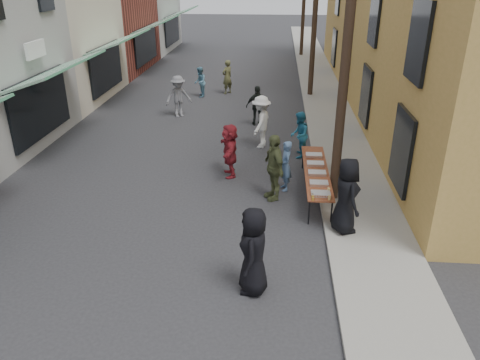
# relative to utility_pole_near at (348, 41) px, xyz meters

# --- Properties ---
(ground) EXTENTS (120.00, 120.00, 0.00)m
(ground) POSITION_rel_utility_pole_near_xyz_m (-4.30, -3.00, -4.50)
(ground) COLOR #28282B
(ground) RESTS_ON ground
(sidewalk) EXTENTS (2.20, 60.00, 0.10)m
(sidewalk) POSITION_rel_utility_pole_near_xyz_m (0.70, 12.00, -4.45)
(sidewalk) COLOR gray
(sidewalk) RESTS_ON ground
(storefront_row) EXTENTS (8.00, 37.00, 9.00)m
(storefront_row) POSITION_rel_utility_pole_near_xyz_m (-14.30, 11.96, -0.38)
(storefront_row) COLOR maroon
(storefront_row) RESTS_ON ground
(utility_pole_near) EXTENTS (0.26, 0.26, 9.00)m
(utility_pole_near) POSITION_rel_utility_pole_near_xyz_m (0.00, 0.00, 0.00)
(utility_pole_near) COLOR #2D2116
(utility_pole_near) RESTS_ON ground
(utility_pole_mid) EXTENTS (0.26, 0.26, 9.00)m
(utility_pole_mid) POSITION_rel_utility_pole_near_xyz_m (0.00, 12.00, 0.00)
(utility_pole_mid) COLOR #2D2116
(utility_pole_mid) RESTS_ON ground
(serving_table) EXTENTS (0.70, 4.00, 0.75)m
(serving_table) POSITION_rel_utility_pole_near_xyz_m (-0.50, 0.40, -3.79)
(serving_table) COLOR maroon
(serving_table) RESTS_ON ground
(catering_tray_sausage) EXTENTS (0.50, 0.33, 0.08)m
(catering_tray_sausage) POSITION_rel_utility_pole_near_xyz_m (-0.50, -1.25, -3.71)
(catering_tray_sausage) COLOR maroon
(catering_tray_sausage) RESTS_ON serving_table
(catering_tray_foil_b) EXTENTS (0.50, 0.33, 0.08)m
(catering_tray_foil_b) POSITION_rel_utility_pole_near_xyz_m (-0.50, -0.60, -3.71)
(catering_tray_foil_b) COLOR #B2B2B7
(catering_tray_foil_b) RESTS_ON serving_table
(catering_tray_buns) EXTENTS (0.50, 0.33, 0.08)m
(catering_tray_buns) POSITION_rel_utility_pole_near_xyz_m (-0.50, 0.10, -3.71)
(catering_tray_buns) COLOR tan
(catering_tray_buns) RESTS_ON serving_table
(catering_tray_foil_d) EXTENTS (0.50, 0.33, 0.08)m
(catering_tray_foil_d) POSITION_rel_utility_pole_near_xyz_m (-0.50, 0.80, -3.71)
(catering_tray_foil_d) COLOR #B2B2B7
(catering_tray_foil_d) RESTS_ON serving_table
(catering_tray_buns_end) EXTENTS (0.50, 0.33, 0.08)m
(catering_tray_buns_end) POSITION_rel_utility_pole_near_xyz_m (-0.50, 1.50, -3.71)
(catering_tray_buns_end) COLOR tan
(catering_tray_buns_end) RESTS_ON serving_table
(condiment_jar_a) EXTENTS (0.07, 0.07, 0.08)m
(condiment_jar_a) POSITION_rel_utility_pole_near_xyz_m (-0.72, -1.55, -3.71)
(condiment_jar_a) COLOR #A57F26
(condiment_jar_a) RESTS_ON serving_table
(condiment_jar_b) EXTENTS (0.07, 0.07, 0.08)m
(condiment_jar_b) POSITION_rel_utility_pole_near_xyz_m (-0.72, -1.45, -3.71)
(condiment_jar_b) COLOR #A57F26
(condiment_jar_b) RESTS_ON serving_table
(condiment_jar_c) EXTENTS (0.07, 0.07, 0.08)m
(condiment_jar_c) POSITION_rel_utility_pole_near_xyz_m (-0.72, -1.35, -3.71)
(condiment_jar_c) COLOR #A57F26
(condiment_jar_c) RESTS_ON serving_table
(cup_stack) EXTENTS (0.08, 0.08, 0.12)m
(cup_stack) POSITION_rel_utility_pole_near_xyz_m (-0.30, -1.50, -3.69)
(cup_stack) COLOR tan
(cup_stack) RESTS_ON serving_table
(guest_front_a) EXTENTS (0.67, 0.97, 1.91)m
(guest_front_a) POSITION_rel_utility_pole_near_xyz_m (-2.10, -4.34, -3.54)
(guest_front_a) COLOR black
(guest_front_a) RESTS_ON ground
(guest_front_b) EXTENTS (0.47, 0.62, 1.54)m
(guest_front_b) POSITION_rel_utility_pole_near_xyz_m (-1.40, 0.61, -3.73)
(guest_front_b) COLOR #577AA9
(guest_front_b) RESTS_ON ground
(guest_front_c) EXTENTS (0.72, 0.87, 1.64)m
(guest_front_c) POSITION_rel_utility_pole_near_xyz_m (-0.90, 3.33, -3.68)
(guest_front_c) COLOR teal
(guest_front_c) RESTS_ON ground
(guest_front_d) EXTENTS (1.01, 1.40, 1.95)m
(guest_front_d) POSITION_rel_utility_pole_near_xyz_m (-2.28, 4.23, -3.53)
(guest_front_d) COLOR silver
(guest_front_d) RESTS_ON ground
(guest_front_e) EXTENTS (0.89, 1.25, 1.96)m
(guest_front_e) POSITION_rel_utility_pole_near_xyz_m (-1.75, -0.03, -3.52)
(guest_front_e) COLOR #515A34
(guest_front_e) RESTS_ON ground
(guest_queue_back) EXTENTS (0.78, 1.67, 1.74)m
(guest_queue_back) POSITION_rel_utility_pole_near_xyz_m (-3.16, 1.51, -3.63)
(guest_queue_back) COLOR maroon
(guest_queue_back) RESTS_ON ground
(server) EXTENTS (0.87, 1.09, 1.95)m
(server) POSITION_rel_utility_pole_near_xyz_m (0.05, -1.88, -3.43)
(server) COLOR black
(server) RESTS_ON sidewalk
(passerby_left) EXTENTS (1.37, 1.18, 1.84)m
(passerby_left) POSITION_rel_utility_pole_near_xyz_m (-6.09, 7.84, -3.58)
(passerby_left) COLOR slate
(passerby_left) RESTS_ON ground
(passerby_mid) EXTENTS (1.05, 0.60, 1.68)m
(passerby_mid) POSITION_rel_utility_pole_near_xyz_m (-2.52, 6.89, -3.66)
(passerby_mid) COLOR black
(passerby_mid) RESTS_ON ground
(passerby_right) EXTENTS (0.73, 0.76, 1.76)m
(passerby_right) POSITION_rel_utility_pole_near_xyz_m (-4.37, 12.18, -3.62)
(passerby_right) COLOR brown
(passerby_right) RESTS_ON ground
(passerby_far) EXTENTS (0.65, 0.80, 1.54)m
(passerby_far) POSITION_rel_utility_pole_near_xyz_m (-5.70, 11.38, -3.73)
(passerby_far) COLOR #558BA5
(passerby_far) RESTS_ON ground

